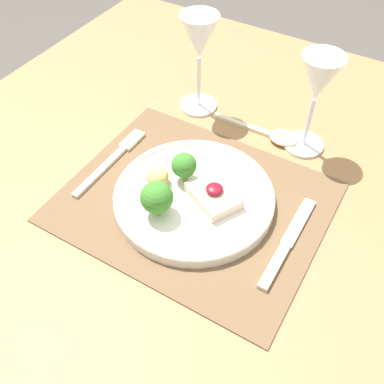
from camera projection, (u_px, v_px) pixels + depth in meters
ground_plane at (193, 366)px, 1.30m from camera, size 8.00×8.00×0.00m
dining_table at (194, 233)px, 0.83m from camera, size 1.12×1.21×0.73m
placemat at (194, 202)px, 0.76m from camera, size 0.43×0.35×0.00m
dinner_plate at (190, 194)px, 0.75m from camera, size 0.27×0.27×0.08m
fork at (115, 157)px, 0.83m from camera, size 0.02×0.20×0.01m
knife at (285, 247)px, 0.69m from camera, size 0.02×0.20×0.01m
spoon at (277, 136)px, 0.87m from camera, size 0.18×0.05×0.02m
wine_glass_near at (318, 85)px, 0.76m from camera, size 0.08×0.08×0.19m
wine_glass_far at (199, 43)px, 0.84m from camera, size 0.08×0.08×0.20m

